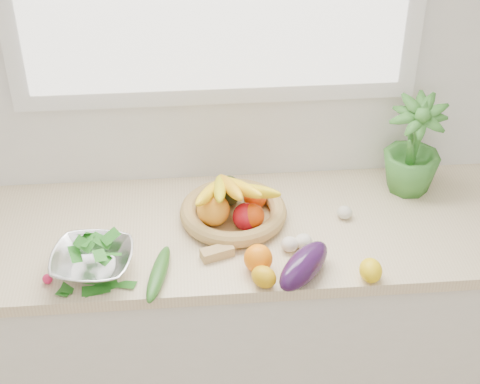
{
  "coord_description": "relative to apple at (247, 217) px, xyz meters",
  "views": [
    {
      "loc": [
        -0.11,
        0.1,
        2.34
      ],
      "look_at": [
        0.05,
        1.93,
        1.05
      ],
      "focal_mm": 55.0,
      "sensor_mm": 36.0,
      "label": 1
    }
  ],
  "objects": [
    {
      "name": "back_wall",
      "position": [
        -0.07,
        0.31,
        0.41
      ],
      "size": [
        4.5,
        0.02,
        2.7
      ],
      "primitive_type": "cube",
      "color": "white",
      "rests_on": "ground"
    },
    {
      "name": "counter_cabinet",
      "position": [
        -0.07,
        0.01,
        -0.51
      ],
      "size": [
        2.2,
        0.58,
        0.86
      ],
      "primitive_type": "cube",
      "color": "silver",
      "rests_on": "ground"
    },
    {
      "name": "countertop",
      "position": [
        -0.07,
        0.01,
        -0.06
      ],
      "size": [
        2.24,
        0.62,
        0.04
      ],
      "primitive_type": "cube",
      "color": "beige",
      "rests_on": "counter_cabinet"
    },
    {
      "name": "orange_loose",
      "position": [
        0.02,
        -0.2,
        -0.0
      ],
      "size": [
        0.11,
        0.11,
        0.09
      ],
      "primitive_type": "sphere",
      "rotation": [
        0.0,
        0.0,
        0.32
      ],
      "color": "orange",
      "rests_on": "countertop"
    },
    {
      "name": "lemon_a",
      "position": [
        0.16,
        -0.22,
        -0.02
      ],
      "size": [
        0.07,
        0.08,
        0.06
      ],
      "primitive_type": "ellipsoid",
      "rotation": [
        0.0,
        0.0,
        0.18
      ],
      "color": "#E89F0C",
      "rests_on": "countertop"
    },
    {
      "name": "lemon_b",
      "position": [
        0.34,
        -0.27,
        -0.01
      ],
      "size": [
        0.07,
        0.08,
        0.07
      ],
      "primitive_type": "ellipsoid",
      "rotation": [
        0.0,
        0.0,
        -0.03
      ],
      "color": "yellow",
      "rests_on": "countertop"
    },
    {
      "name": "lemon_c",
      "position": [
        0.02,
        -0.27,
        -0.01
      ],
      "size": [
        0.1,
        0.1,
        0.06
      ],
      "primitive_type": "ellipsoid",
      "rotation": [
        0.0,
        0.0,
        0.77
      ],
      "color": "#D79A0B",
      "rests_on": "countertop"
    },
    {
      "name": "apple",
      "position": [
        0.0,
        0.0,
        0.0
      ],
      "size": [
        0.11,
        0.11,
        0.09
      ],
      "primitive_type": "sphere",
      "rotation": [
        0.0,
        0.0,
        -0.26
      ],
      "color": "#B10E1A",
      "rests_on": "countertop"
    },
    {
      "name": "ginger",
      "position": [
        -0.1,
        -0.13,
        -0.03
      ],
      "size": [
        0.11,
        0.07,
        0.03
      ],
      "primitive_type": "cube",
      "rotation": [
        0.0,
        0.0,
        0.33
      ],
      "color": "tan",
      "rests_on": "countertop"
    },
    {
      "name": "garlic_a",
      "position": [
        0.16,
        -0.11,
        -0.02
      ],
      "size": [
        0.07,
        0.07,
        0.05
      ],
      "primitive_type": "ellipsoid",
      "rotation": [
        0.0,
        0.0,
        -0.43
      ],
      "color": "white",
      "rests_on": "countertop"
    },
    {
      "name": "garlic_b",
      "position": [
        0.32,
        0.03,
        -0.02
      ],
      "size": [
        0.06,
        0.06,
        0.04
      ],
      "primitive_type": "ellipsoid",
      "rotation": [
        0.0,
        0.0,
        0.39
      ],
      "color": "beige",
      "rests_on": "countertop"
    },
    {
      "name": "garlic_c",
      "position": [
        0.12,
        -0.12,
        -0.02
      ],
      "size": [
        0.05,
        0.05,
        0.05
      ],
      "primitive_type": "ellipsoid",
      "rotation": [
        0.0,
        0.0,
        0.01
      ],
      "color": "white",
      "rests_on": "countertop"
    },
    {
      "name": "eggplant",
      "position": [
        0.14,
        -0.25,
        0.0
      ],
      "size": [
        0.22,
        0.24,
        0.09
      ],
      "primitive_type": "ellipsoid",
      "rotation": [
        0.0,
        0.0,
        -0.69
      ],
      "color": "#2B0F38",
      "rests_on": "countertop"
    },
    {
      "name": "cucumber",
      "position": [
        -0.28,
        -0.22,
        -0.02
      ],
      "size": [
        0.1,
        0.25,
        0.05
      ],
      "primitive_type": "ellipsoid",
      "rotation": [
        0.0,
        0.0,
        -0.21
      ],
      "color": "#1A4F17",
      "rests_on": "countertop"
    },
    {
      "name": "radish",
      "position": [
        -0.6,
        -0.21,
        -0.03
      ],
      "size": [
        0.04,
        0.04,
        0.03
      ],
      "primitive_type": "sphere",
      "rotation": [
        0.0,
        0.0,
        -0.42
      ],
      "color": "#DD1B4D",
      "rests_on": "countertop"
    },
    {
      "name": "potted_herb",
      "position": [
        0.57,
        0.18,
        0.13
      ],
      "size": [
        0.25,
        0.25,
        0.34
      ],
      "primitive_type": "imported",
      "rotation": [
        0.0,
        0.0,
        -0.34
      ],
      "color": "#3A7E2E",
      "rests_on": "countertop"
    },
    {
      "name": "fruit_basket",
      "position": [
        -0.04,
        0.05,
        0.01
      ],
      "size": [
        0.42,
        0.42,
        0.18
      ],
      "color": "#AE894D",
      "rests_on": "countertop"
    },
    {
      "name": "colander_with_spinach",
      "position": [
        -0.47,
        -0.18,
        0.02
      ],
      "size": [
        0.27,
        0.27,
        0.12
      ],
      "color": "white",
      "rests_on": "countertop"
    }
  ]
}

